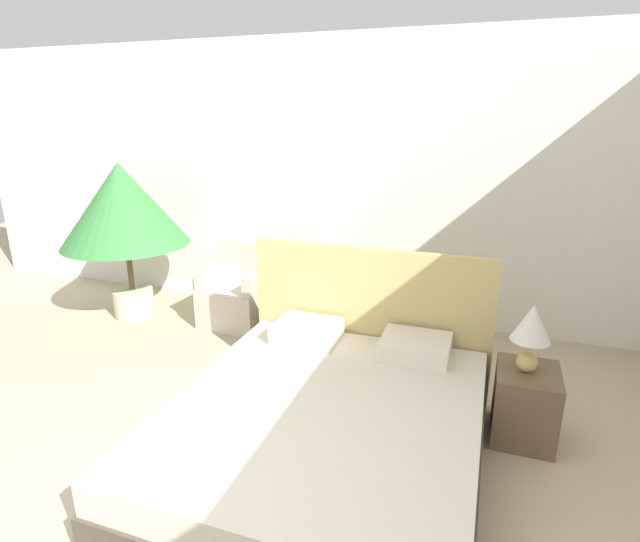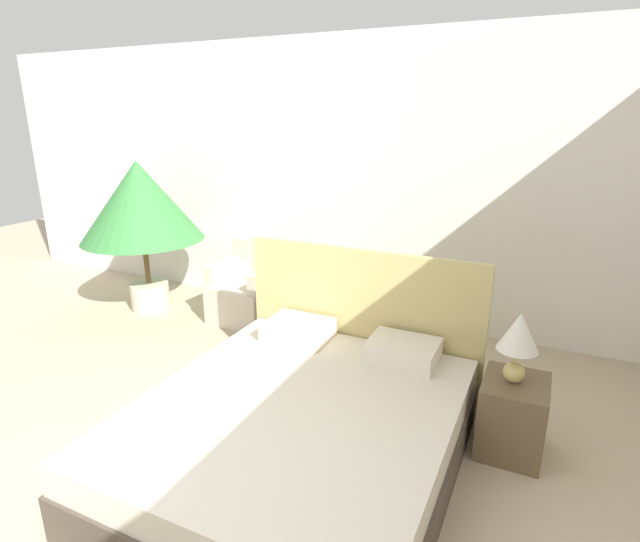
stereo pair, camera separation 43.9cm
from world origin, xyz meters
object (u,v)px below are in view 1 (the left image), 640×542
at_px(armchair_near_window_left, 238,299).
at_px(side_table, 282,309).
at_px(potted_palm, 123,208).
at_px(armchair_near_window_right, 330,311).
at_px(nightstand, 525,404).
at_px(bed, 328,425).
at_px(table_lamp, 531,328).

bearing_deg(armchair_near_window_left, side_table, 3.70).
distance_m(armchair_near_window_left, potted_palm, 1.52).
relative_size(armchair_near_window_left, potted_palm, 0.50).
xyz_separation_m(armchair_near_window_right, side_table, (-0.51, -0.01, -0.04)).
distance_m(armchair_near_window_right, side_table, 0.52).
distance_m(armchair_near_window_left, nightstand, 2.98).
relative_size(bed, table_lamp, 4.59).
height_order(bed, side_table, bed).
distance_m(table_lamp, side_table, 2.56).
xyz_separation_m(bed, armchair_near_window_right, (-0.58, 1.78, 0.01)).
height_order(bed, table_lamp, bed).
bearing_deg(side_table, bed, -58.40).
bearing_deg(armchair_near_window_right, potted_palm, -172.08).
bearing_deg(table_lamp, potted_palm, 167.04).
distance_m(bed, nightstand, 1.37).
distance_m(armchair_near_window_right, table_lamp, 2.11).
xyz_separation_m(armchair_near_window_right, table_lamp, (1.73, -1.09, 0.54)).
bearing_deg(nightstand, table_lamp, -168.02).
height_order(bed, potted_palm, potted_palm).
bearing_deg(potted_palm, nightstand, -12.82).
xyz_separation_m(bed, table_lamp, (1.15, 0.69, 0.55)).
distance_m(nightstand, side_table, 2.51).
relative_size(potted_palm, table_lamp, 3.54).
height_order(potted_palm, nightstand, potted_palm).
bearing_deg(potted_palm, armchair_near_window_right, 4.68).
relative_size(armchair_near_window_right, nightstand, 1.66).
relative_size(armchair_near_window_right, side_table, 1.78).
distance_m(armchair_near_window_right, nightstand, 2.06).
distance_m(bed, side_table, 2.08).
relative_size(potted_palm, side_table, 3.58).
bearing_deg(potted_palm, armchair_near_window_left, 8.65).
relative_size(armchair_near_window_left, nightstand, 1.66).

